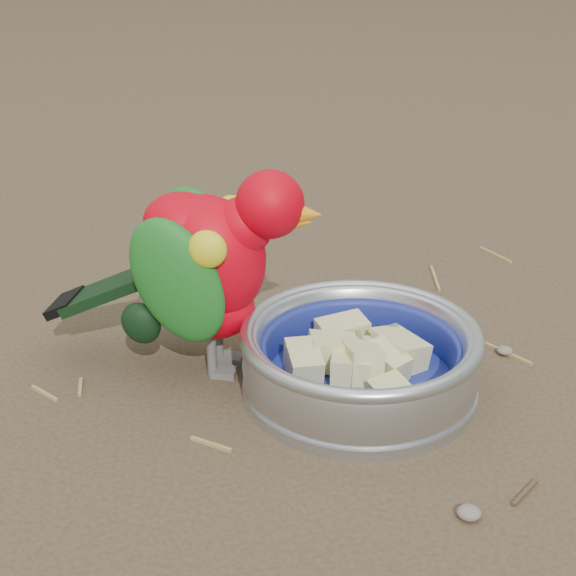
# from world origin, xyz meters

# --- Properties ---
(ground) EXTENTS (60.00, 60.00, 0.00)m
(ground) POSITION_xyz_m (0.00, 0.00, 0.00)
(ground) COLOR #483828
(food_bowl) EXTENTS (0.20, 0.20, 0.02)m
(food_bowl) POSITION_xyz_m (0.06, 0.04, 0.01)
(food_bowl) COLOR #B2B2BA
(food_bowl) RESTS_ON ground
(bowl_wall) EXTENTS (0.20, 0.20, 0.04)m
(bowl_wall) POSITION_xyz_m (0.06, 0.04, 0.04)
(bowl_wall) COLOR #B2B2BA
(bowl_wall) RESTS_ON food_bowl
(fruit_wedges) EXTENTS (0.12, 0.12, 0.03)m
(fruit_wedges) POSITION_xyz_m (0.06, 0.04, 0.03)
(fruit_wedges) COLOR #CEC985
(fruit_wedges) RESTS_ON food_bowl
(lory_parrot) EXTENTS (0.23, 0.11, 0.18)m
(lory_parrot) POSITION_xyz_m (-0.08, 0.06, 0.09)
(lory_parrot) COLOR #C30010
(lory_parrot) RESTS_ON ground
(ground_debris) EXTENTS (0.90, 0.80, 0.01)m
(ground_debris) POSITION_xyz_m (-0.05, 0.08, 0.00)
(ground_debris) COLOR olive
(ground_debris) RESTS_ON ground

